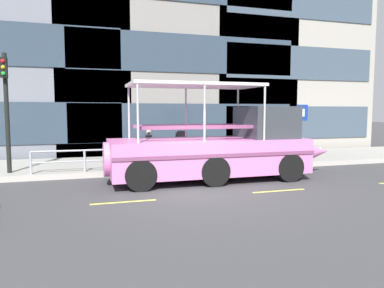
{
  "coord_description": "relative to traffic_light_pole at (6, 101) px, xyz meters",
  "views": [
    {
      "loc": [
        -3.41,
        -10.72,
        2.49
      ],
      "look_at": [
        0.34,
        1.66,
        1.3
      ],
      "focal_mm": 33.71,
      "sensor_mm": 36.0,
      "label": 1
    }
  ],
  "objects": [
    {
      "name": "ground_plane",
      "position": [
        6.09,
        -3.97,
        -2.84
      ],
      "size": [
        120.0,
        120.0,
        0.0
      ],
      "primitive_type": "plane",
      "color": "#3D3D3F"
    },
    {
      "name": "sidewalk",
      "position": [
        6.09,
        1.63,
        -2.75
      ],
      "size": [
        32.0,
        4.8,
        0.18
      ],
      "primitive_type": "cube",
      "color": "#99968E",
      "rests_on": "ground_plane"
    },
    {
      "name": "curb_edge",
      "position": [
        6.09,
        -0.86,
        -2.75
      ],
      "size": [
        32.0,
        0.18,
        0.18
      ],
      "primitive_type": "cube",
      "color": "#B2ADA3",
      "rests_on": "ground_plane"
    },
    {
      "name": "lane_centreline",
      "position": [
        6.09,
        -4.89,
        -2.84
      ],
      "size": [
        25.8,
        0.12,
        0.01
      ],
      "color": "#DBD64C",
      "rests_on": "ground_plane"
    },
    {
      "name": "curb_guardrail",
      "position": [
        6.49,
        -0.52,
        -2.09
      ],
      "size": [
        11.44,
        0.09,
        0.86
      ],
      "color": "#9EA0A8",
      "rests_on": "sidewalk"
    },
    {
      "name": "traffic_light_pole",
      "position": [
        0.0,
        0.0,
        0.0
      ],
      "size": [
        0.24,
        0.46,
        4.42
      ],
      "color": "black",
      "rests_on": "sidewalk"
    },
    {
      "name": "parking_sign",
      "position": [
        12.67,
        0.25,
        -0.89
      ],
      "size": [
        0.6,
        0.12,
        2.61
      ],
      "color": "#4C4F54",
      "rests_on": "sidewalk"
    },
    {
      "name": "duck_tour_boat",
      "position": [
        7.51,
        -2.52,
        -1.72
      ],
      "size": [
        8.77,
        2.6,
        3.44
      ],
      "color": "pink",
      "rests_on": "ground_plane"
    },
    {
      "name": "pedestrian_near_bow",
      "position": [
        10.98,
        0.31,
        -1.59
      ],
      "size": [
        0.33,
        0.45,
        1.77
      ],
      "color": "#1E2338",
      "rests_on": "sidewalk"
    },
    {
      "name": "pedestrian_mid_left",
      "position": [
        6.72,
        0.26,
        -1.63
      ],
      "size": [
        0.49,
        0.23,
        1.71
      ],
      "color": "black",
      "rests_on": "sidewalk"
    },
    {
      "name": "pedestrian_mid_right",
      "position": [
        5.35,
        0.51,
        -1.74
      ],
      "size": [
        0.31,
        0.35,
        1.52
      ],
      "color": "black",
      "rests_on": "sidewalk"
    }
  ]
}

